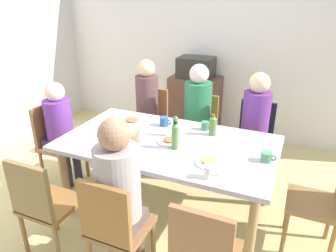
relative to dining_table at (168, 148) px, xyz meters
name	(u,v)px	position (x,y,z in m)	size (l,w,h in m)	color
ground_plane	(168,208)	(0.00, 0.00, -0.68)	(6.25, 6.25, 0.00)	#CEBE7B
wall_back	(227,47)	(0.00, 2.07, 0.62)	(5.45, 0.12, 2.60)	silver
dining_table	(168,148)	(0.00, 0.00, 0.00)	(1.94, 1.09, 0.75)	#B3BACB
chair_1	(254,137)	(0.65, 0.93, -0.17)	(0.40, 0.40, 0.90)	black
person_1	(255,120)	(0.65, 0.84, 0.08)	(0.30, 0.30, 1.26)	#493E48
chair_2	(115,226)	(0.00, -0.93, -0.17)	(0.40, 0.40, 0.90)	brown
person_2	(119,188)	(0.00, -0.84, 0.09)	(0.31, 0.31, 1.28)	brown
chair_3	(325,198)	(1.35, 0.00, -0.17)	(0.40, 0.40, 0.90)	olive
chair_4	(43,203)	(-0.65, -0.93, -0.17)	(0.40, 0.40, 0.90)	#93602E
chair_5	(56,139)	(-1.35, 0.00, -0.17)	(0.40, 0.40, 0.90)	brown
person_5	(60,125)	(-1.26, 0.00, 0.02)	(0.30, 0.30, 1.16)	#2D364F
chair_6	(151,120)	(-0.65, 0.93, -0.17)	(0.40, 0.40, 0.90)	brown
person_6	(147,104)	(-0.65, 0.84, 0.08)	(0.30, 0.30, 1.29)	#3A4343
chair_7	(199,128)	(0.00, 0.93, -0.17)	(0.40, 0.40, 0.90)	brown
person_7	(197,110)	(0.00, 0.84, 0.10)	(0.31, 0.31, 1.29)	#353A56
plate_0	(132,121)	(-0.53, 0.27, 0.09)	(0.25, 0.25, 0.04)	silver
plate_1	(209,162)	(0.46, -0.25, 0.09)	(0.22, 0.22, 0.04)	silver
plate_2	(170,141)	(0.03, -0.01, 0.09)	(0.23, 0.23, 0.04)	beige
bowl_0	(128,136)	(-0.32, -0.16, 0.13)	(0.20, 0.20, 0.12)	olive
cup_0	(164,121)	(-0.18, 0.32, 0.12)	(0.12, 0.09, 0.09)	#30559E
cup_1	(209,172)	(0.52, -0.45, 0.12)	(0.11, 0.07, 0.10)	white
cup_2	(205,126)	(0.23, 0.38, 0.12)	(0.11, 0.08, 0.08)	#4C8862
cup_3	(267,157)	(0.87, -0.02, 0.11)	(0.12, 0.09, 0.08)	#518E5C
bottle_0	(175,136)	(0.12, -0.11, 0.19)	(0.06, 0.06, 0.25)	#50823E
bottle_1	(175,126)	(0.02, 0.13, 0.18)	(0.05, 0.05, 0.23)	#547C40
bottle_2	(213,125)	(0.33, 0.29, 0.17)	(0.07, 0.07, 0.21)	#567636
side_cabinet	(195,107)	(-0.34, 1.77, -0.23)	(0.70, 0.44, 0.90)	brown
microwave	(196,67)	(-0.34, 1.77, 0.36)	(0.48, 0.36, 0.28)	#2D2F28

